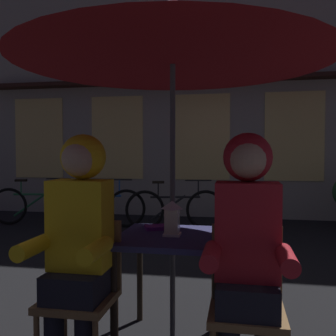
{
  "coord_description": "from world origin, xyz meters",
  "views": [
    {
      "loc": [
        0.43,
        -2.49,
        1.29
      ],
      "look_at": [
        0.0,
        -0.17,
        1.19
      ],
      "focal_mm": 40.71,
      "sensor_mm": 36.0,
      "label": 1
    }
  ],
  "objects_px": {
    "person_right_hooded": "(247,236)",
    "bicycle_second": "(97,207)",
    "person_left_hooded": "(79,229)",
    "chair_right": "(247,297)",
    "chair_left": "(83,286)",
    "cafe_table": "(173,250)",
    "bicycle_nearest": "(37,205)",
    "book": "(159,227)",
    "bicycle_third": "(175,209)",
    "lantern": "(172,217)",
    "patio_umbrella": "(173,35)"
  },
  "relations": [
    {
      "from": "person_right_hooded",
      "to": "book",
      "type": "distance_m",
      "value": 0.87
    },
    {
      "from": "chair_left",
      "to": "chair_right",
      "type": "distance_m",
      "value": 0.96
    },
    {
      "from": "bicycle_third",
      "to": "chair_right",
      "type": "bearing_deg",
      "value": -75.25
    },
    {
      "from": "cafe_table",
      "to": "book",
      "type": "height_order",
      "value": "book"
    },
    {
      "from": "lantern",
      "to": "chair_right",
      "type": "height_order",
      "value": "lantern"
    },
    {
      "from": "chair_right",
      "to": "person_left_hooded",
      "type": "height_order",
      "value": "person_left_hooded"
    },
    {
      "from": "lantern",
      "to": "book",
      "type": "xyz_separation_m",
      "value": [
        -0.13,
        0.2,
        -0.11
      ]
    },
    {
      "from": "person_right_hooded",
      "to": "book",
      "type": "bearing_deg",
      "value": 135.11
    },
    {
      "from": "cafe_table",
      "to": "chair_right",
      "type": "xyz_separation_m",
      "value": [
        0.48,
        -0.37,
        -0.15
      ]
    },
    {
      "from": "chair_left",
      "to": "bicycle_nearest",
      "type": "bearing_deg",
      "value": 122.58
    },
    {
      "from": "cafe_table",
      "to": "bicycle_second",
      "type": "height_order",
      "value": "bicycle_second"
    },
    {
      "from": "patio_umbrella",
      "to": "person_left_hooded",
      "type": "xyz_separation_m",
      "value": [
        -0.48,
        -0.43,
        -1.21
      ]
    },
    {
      "from": "lantern",
      "to": "bicycle_second",
      "type": "xyz_separation_m",
      "value": [
        -1.97,
        3.74,
        -0.51
      ]
    },
    {
      "from": "person_right_hooded",
      "to": "bicycle_nearest",
      "type": "distance_m",
      "value": 5.53
    },
    {
      "from": "lantern",
      "to": "patio_umbrella",
      "type": "bearing_deg",
      "value": 90.27
    },
    {
      "from": "bicycle_second",
      "to": "patio_umbrella",
      "type": "bearing_deg",
      "value": -62.1
    },
    {
      "from": "lantern",
      "to": "chair_left",
      "type": "distance_m",
      "value": 0.7
    },
    {
      "from": "patio_umbrella",
      "to": "person_left_hooded",
      "type": "bearing_deg",
      "value": -138.43
    },
    {
      "from": "cafe_table",
      "to": "patio_umbrella",
      "type": "height_order",
      "value": "patio_umbrella"
    },
    {
      "from": "chair_right",
      "to": "bicycle_third",
      "type": "relative_size",
      "value": 0.53
    },
    {
      "from": "person_right_hooded",
      "to": "bicycle_second",
      "type": "distance_m",
      "value": 4.84
    },
    {
      "from": "cafe_table",
      "to": "person_right_hooded",
      "type": "xyz_separation_m",
      "value": [
        0.48,
        -0.43,
        0.21
      ]
    },
    {
      "from": "cafe_table",
      "to": "patio_umbrella",
      "type": "bearing_deg",
      "value": 0.0
    },
    {
      "from": "person_left_hooded",
      "to": "bicycle_nearest",
      "type": "height_order",
      "value": "person_left_hooded"
    },
    {
      "from": "person_right_hooded",
      "to": "bicycle_third",
      "type": "xyz_separation_m",
      "value": [
        -1.09,
        4.21,
        -0.5
      ]
    },
    {
      "from": "lantern",
      "to": "bicycle_nearest",
      "type": "xyz_separation_m",
      "value": [
        -3.11,
        3.77,
        -0.51
      ]
    },
    {
      "from": "bicycle_nearest",
      "to": "book",
      "type": "bearing_deg",
      "value": -50.12
    },
    {
      "from": "cafe_table",
      "to": "person_left_hooded",
      "type": "relative_size",
      "value": 0.53
    },
    {
      "from": "book",
      "to": "bicycle_nearest",
      "type": "bearing_deg",
      "value": 106.72
    },
    {
      "from": "book",
      "to": "cafe_table",
      "type": "bearing_deg",
      "value": -77.54
    },
    {
      "from": "lantern",
      "to": "book",
      "type": "bearing_deg",
      "value": 123.0
    },
    {
      "from": "chair_left",
      "to": "person_right_hooded",
      "type": "bearing_deg",
      "value": -3.39
    },
    {
      "from": "person_right_hooded",
      "to": "chair_left",
      "type": "bearing_deg",
      "value": 176.61
    },
    {
      "from": "person_left_hooded",
      "to": "bicycle_nearest",
      "type": "distance_m",
      "value": 4.96
    },
    {
      "from": "chair_right",
      "to": "book",
      "type": "height_order",
      "value": "chair_right"
    },
    {
      "from": "person_left_hooded",
      "to": "chair_right",
      "type": "bearing_deg",
      "value": 3.39
    },
    {
      "from": "bicycle_second",
      "to": "chair_left",
      "type": "bearing_deg",
      "value": -69.98
    },
    {
      "from": "book",
      "to": "patio_umbrella",
      "type": "bearing_deg",
      "value": -77.54
    },
    {
      "from": "chair_right",
      "to": "bicycle_nearest",
      "type": "distance_m",
      "value": 5.47
    },
    {
      "from": "cafe_table",
      "to": "chair_right",
      "type": "relative_size",
      "value": 0.85
    },
    {
      "from": "book",
      "to": "chair_left",
      "type": "bearing_deg",
      "value": -145.48
    },
    {
      "from": "chair_right",
      "to": "bicycle_nearest",
      "type": "height_order",
      "value": "chair_right"
    },
    {
      "from": "chair_right",
      "to": "person_right_hooded",
      "type": "relative_size",
      "value": 0.62
    },
    {
      "from": "chair_right",
      "to": "bicycle_second",
      "type": "height_order",
      "value": "chair_right"
    },
    {
      "from": "bicycle_nearest",
      "to": "book",
      "type": "relative_size",
      "value": 8.27
    },
    {
      "from": "chair_left",
      "to": "bicycle_second",
      "type": "bearing_deg",
      "value": 110.02
    },
    {
      "from": "person_left_hooded",
      "to": "bicycle_nearest",
      "type": "bearing_deg",
      "value": 122.22
    },
    {
      "from": "cafe_table",
      "to": "bicycle_nearest",
      "type": "distance_m",
      "value": 4.88
    },
    {
      "from": "chair_left",
      "to": "lantern",
      "type": "bearing_deg",
      "value": 36.08
    },
    {
      "from": "bicycle_third",
      "to": "book",
      "type": "bearing_deg",
      "value": -82.37
    }
  ]
}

